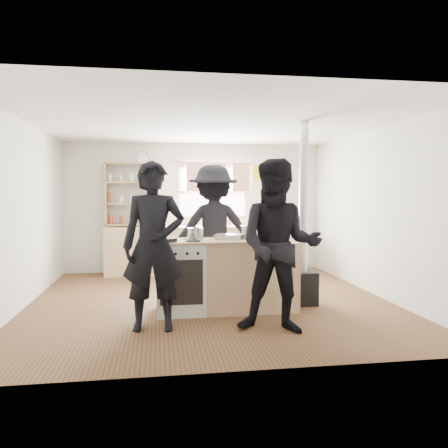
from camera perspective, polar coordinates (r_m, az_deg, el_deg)
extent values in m
cube|color=brown|center=(6.31, -1.83, -10.01)|extent=(5.00, 5.00, 0.01)
cube|color=#D6B581|center=(8.40, -3.65, -3.35)|extent=(3.40, 0.55, 0.90)
cube|color=tan|center=(8.46, -11.86, -0.07)|extent=(1.00, 0.28, 0.03)
cube|color=tan|center=(8.44, -11.90, 2.64)|extent=(1.00, 0.28, 0.03)
cube|color=tan|center=(8.44, -11.94, 5.35)|extent=(1.00, 0.28, 0.03)
cube|color=tan|center=(8.45, -11.98, 7.72)|extent=(1.00, 0.28, 0.03)
cube|color=tan|center=(8.48, -15.17, 3.70)|extent=(0.04, 0.28, 1.20)
cube|color=tan|center=(8.42, -8.65, 3.80)|extent=(0.04, 0.28, 1.20)
cylinder|color=silver|center=(8.43, 0.67, 0.89)|extent=(0.10, 0.10, 0.33)
cube|color=white|center=(5.64, -5.74, -6.98)|extent=(0.60, 0.60, 0.90)
cube|color=tan|center=(5.76, 3.30, -6.75)|extent=(1.20, 0.60, 0.90)
cube|color=tan|center=(5.61, -1.18, -2.22)|extent=(1.84, 0.64, 0.03)
cylinder|color=black|center=(5.43, -7.60, -2.05)|extent=(0.35, 0.35, 0.05)
cylinder|color=#33551D|center=(5.42, -7.61, -1.89)|extent=(0.26, 0.26, 0.02)
cube|color=silver|center=(5.69, 0.63, -1.66)|extent=(0.42, 0.38, 0.06)
cube|color=brown|center=(5.69, 0.63, -1.47)|extent=(0.35, 0.32, 0.02)
cylinder|color=#B0B0B3|center=(5.66, -3.75, -1.32)|extent=(0.20, 0.20, 0.14)
cylinder|color=#B0B0B3|center=(5.65, -3.76, -0.55)|extent=(0.21, 0.21, 0.01)
sphere|color=black|center=(5.65, -3.76, -0.41)|extent=(0.03, 0.03, 0.03)
cylinder|color=#B2B2B4|center=(5.76, 3.47, -1.11)|extent=(0.25, 0.25, 0.16)
cylinder|color=#B2B2B4|center=(5.75, 3.47, -0.25)|extent=(0.26, 0.26, 0.01)
sphere|color=black|center=(5.75, 3.47, -0.11)|extent=(0.03, 0.03, 0.03)
cube|color=tan|center=(5.77, 6.93, -1.83)|extent=(0.33, 0.29, 0.02)
cube|color=olive|center=(5.77, 6.93, -1.24)|extent=(0.25, 0.18, 0.10)
cube|color=black|center=(6.17, 10.20, -8.19)|extent=(0.35, 0.35, 0.45)
cylinder|color=#ADADB2|center=(6.03, 10.35, 3.50)|extent=(0.12, 0.12, 2.05)
imported|color=black|center=(4.90, -9.17, -2.86)|extent=(0.71, 0.49, 1.88)
imported|color=black|center=(4.80, 7.21, -2.87)|extent=(1.12, 0.99, 1.90)
imported|color=black|center=(6.56, -1.37, -0.80)|extent=(1.30, 0.79, 1.95)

